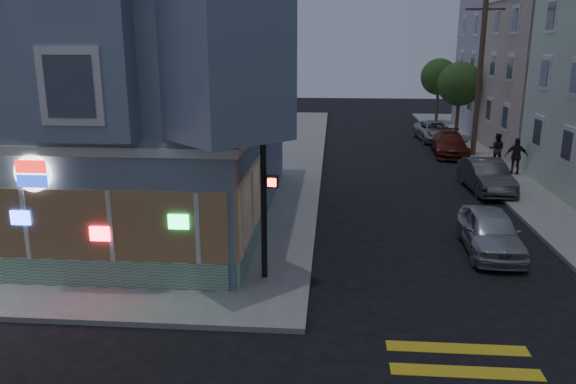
# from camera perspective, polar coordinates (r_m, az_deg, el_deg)

# --- Properties ---
(ground) EXTENTS (120.00, 120.00, 0.00)m
(ground) POSITION_cam_1_polar(r_m,az_deg,el_deg) (12.69, -13.12, -17.82)
(ground) COLOR black
(ground) RESTS_ON ground
(sidewalk_nw) EXTENTS (33.00, 42.00, 0.15)m
(sidewalk_nw) POSITION_cam_1_polar(r_m,az_deg,el_deg) (37.84, -22.30, 3.71)
(sidewalk_nw) COLOR gray
(sidewalk_nw) RESTS_ON ground
(corner_building) EXTENTS (14.60, 14.60, 11.40)m
(corner_building) POSITION_cam_1_polar(r_m,az_deg,el_deg) (23.17, -20.19, 11.73)
(corner_building) COLOR slate
(corner_building) RESTS_ON sidewalk_nw
(row_house_d) EXTENTS (12.00, 8.60, 10.50)m
(row_house_d) POSITION_cam_1_polar(r_m,az_deg,el_deg) (46.90, 25.09, 11.99)
(row_house_d) COLOR #A9A3B4
(row_house_d) RESTS_ON sidewalk_ne
(utility_pole) EXTENTS (2.20, 0.30, 9.00)m
(utility_pole) POSITION_cam_1_polar(r_m,az_deg,el_deg) (35.18, 18.87, 11.02)
(utility_pole) COLOR #4C3826
(utility_pole) RESTS_ON sidewalk_ne
(street_tree_near) EXTENTS (3.00, 3.00, 5.30)m
(street_tree_near) POSITION_cam_1_polar(r_m,az_deg,el_deg) (41.11, 17.05, 10.44)
(street_tree_near) COLOR #4C3826
(street_tree_near) RESTS_ON sidewalk_ne
(street_tree_far) EXTENTS (3.00, 3.00, 5.30)m
(street_tree_far) POSITION_cam_1_polar(r_m,az_deg,el_deg) (48.94, 15.10, 11.22)
(street_tree_far) COLOR #4C3826
(street_tree_far) RESTS_ON sidewalk_ne
(pedestrian_a) EXTENTS (1.01, 0.89, 1.74)m
(pedestrian_a) POSITION_cam_1_polar(r_m,az_deg,el_deg) (33.26, 20.44, 4.12)
(pedestrian_a) COLOR black
(pedestrian_a) RESTS_ON sidewalk_ne
(pedestrian_b) EXTENTS (1.17, 0.70, 1.87)m
(pedestrian_b) POSITION_cam_1_polar(r_m,az_deg,el_deg) (31.19, 22.20, 3.39)
(pedestrian_b) COLOR #222128
(pedestrian_b) RESTS_ON sidewalk_ne
(parked_car_a) EXTENTS (1.86, 4.28, 1.43)m
(parked_car_a) POSITION_cam_1_polar(r_m,az_deg,el_deg) (19.78, 19.86, -3.79)
(parked_car_a) COLOR #B1B3B9
(parked_car_a) RESTS_ON ground
(parked_car_b) EXTENTS (1.82, 4.60, 1.49)m
(parked_car_b) POSITION_cam_1_polar(r_m,az_deg,el_deg) (27.65, 19.48, 1.54)
(parked_car_b) COLOR #3D4143
(parked_car_b) RESTS_ON ground
(parked_car_c) EXTENTS (2.30, 4.95, 1.40)m
(parked_car_c) POSITION_cam_1_polar(r_m,az_deg,el_deg) (35.89, 16.09, 4.70)
(parked_car_c) COLOR maroon
(parked_car_c) RESTS_ON ground
(parked_car_d) EXTENTS (2.64, 5.04, 1.35)m
(parked_car_d) POSITION_cam_1_polar(r_m,az_deg,el_deg) (40.93, 14.71, 5.99)
(parked_car_d) COLOR #A9AFB4
(parked_car_d) RESTS_ON ground
(traffic_signal) EXTENTS (0.62, 0.60, 5.31)m
(traffic_signal) POSITION_cam_1_polar(r_m,az_deg,el_deg) (15.39, -2.52, 3.57)
(traffic_signal) COLOR black
(traffic_signal) RESTS_ON sidewalk_nw
(fire_hydrant) EXTENTS (0.50, 0.29, 0.87)m
(fire_hydrant) POSITION_cam_1_polar(r_m,az_deg,el_deg) (27.24, 21.00, 0.91)
(fire_hydrant) COLOR white
(fire_hydrant) RESTS_ON sidewalk_ne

